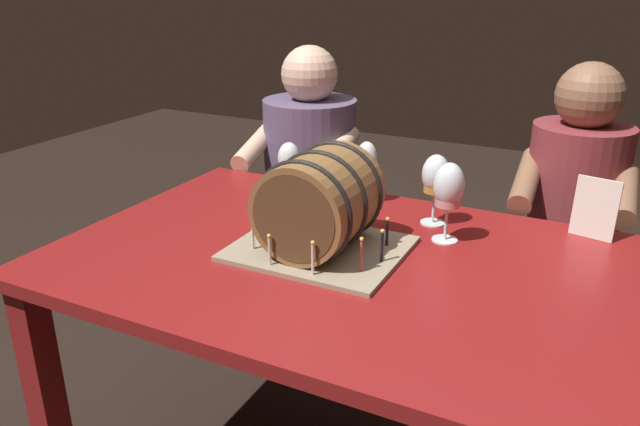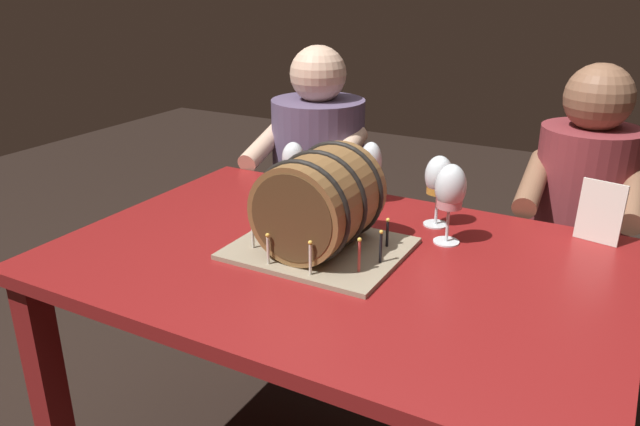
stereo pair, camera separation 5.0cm
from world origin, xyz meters
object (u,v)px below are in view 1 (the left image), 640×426
Objects in this scene: wine_glass_rose at (449,189)px; person_seated_right at (564,259)px; wine_glass_white at (366,163)px; menu_card at (595,209)px; wine_glass_amber at (436,178)px; wine_glass_red at (289,162)px; dining_table at (336,293)px; barrel_cake at (320,205)px; person_seated_left at (310,206)px.

person_seated_right is at bearing 65.11° from wine_glass_rose.
menu_card is (0.63, 0.01, -0.04)m from wine_glass_white.
menu_card is (0.40, 0.10, -0.05)m from wine_glass_amber.
wine_glass_white is 1.00× the size of wine_glass_red.
wine_glass_amber is 0.67m from person_seated_right.
person_seated_right reaches higher than wine_glass_rose.
menu_card is at bearing 35.74° from dining_table.
wine_glass_white is at bearing -166.88° from menu_card.
barrel_cake is 1.96× the size of wine_glass_rose.
wine_glass_white is 0.89× the size of wine_glass_rose.
person_seated_right reaches higher than wine_glass_white.
wine_glass_rose is 0.39m from menu_card.
wine_glass_white is at bearing -145.81° from person_seated_right.
dining_table is 1.18× the size of person_seated_left.
person_seated_left reaches higher than barrel_cake.
barrel_cake reaches higher than wine_glass_amber.
barrel_cake is 0.72m from menu_card.
dining_table is at bearing -58.11° from person_seated_left.
wine_glass_amber reaches higher than menu_card.
person_seated_left is (-0.39, 0.38, -0.33)m from wine_glass_white.
menu_card is (0.55, 0.40, 0.19)m from dining_table.
wine_glass_rose is at bearing -138.01° from menu_card.
person_seated_left reaches higher than wine_glass_amber.
wine_glass_white reaches higher than menu_card.
wine_glass_red is at bearing -146.88° from person_seated_right.
wine_glass_rose reaches higher than wine_glass_amber.
wine_glass_amber is 0.17× the size of person_seated_right.
wine_glass_amber is (0.20, 0.30, 0.01)m from barrel_cake.
menu_card is at bearing 33.38° from barrel_cake.
dining_table is 0.23m from barrel_cake.
barrel_cake reaches higher than dining_table.
barrel_cake is 0.36m from wine_glass_amber.
person_seated_right is (0.32, 0.46, -0.37)m from wine_glass_amber.
wine_glass_rose is at bearing 37.20° from barrel_cake.
wine_glass_red is at bearing -68.86° from person_seated_left.
wine_glass_red is 0.95× the size of wine_glass_amber.
dining_table is at bearing -132.43° from menu_card.
person_seated_left is at bearing 121.89° from dining_table.
person_seated_left is at bearing 135.75° from wine_glass_white.
barrel_cake reaches higher than wine_glass_white.
wine_glass_amber is 0.12m from wine_glass_rose.
dining_table is 0.45m from wine_glass_white.
person_seated_left is (-0.43, 0.76, -0.33)m from barrel_cake.
wine_glass_amber is (0.24, -0.08, 0.01)m from wine_glass_white.
barrel_cake is at bearing -142.80° from wine_glass_rose.
wine_glass_white is at bearing 160.97° from wine_glass_amber.
person_seated_left is (-0.69, 0.56, -0.35)m from wine_glass_rose.
dining_table is 1.18× the size of person_seated_right.
barrel_cake is (-0.05, 0.00, 0.23)m from dining_table.
wine_glass_red is 0.16× the size of person_seated_right.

